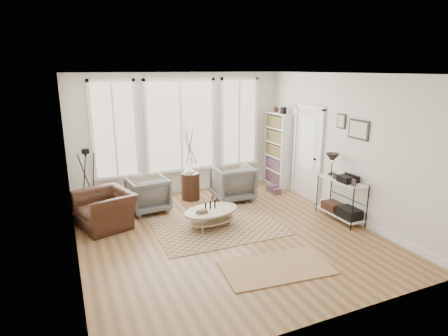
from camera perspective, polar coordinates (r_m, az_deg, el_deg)
name	(u,v)px	position (r m, az deg, el deg)	size (l,w,h in m)	color
room	(228,159)	(6.65, 0.57, 1.38)	(5.50, 5.54, 2.90)	olive
bay_window	(181,128)	(9.08, -6.58, 6.13)	(4.14, 0.12, 2.24)	tan
door	(307,151)	(8.93, 12.61, 2.56)	(0.09, 1.06, 2.22)	silver
bookcase	(278,150)	(9.76, 8.21, 2.80)	(0.31, 0.85, 2.06)	white
low_shelf	(341,196)	(7.89, 17.40, -4.02)	(0.38, 1.08, 1.30)	white
wall_art	(354,127)	(7.73, 19.18, 5.88)	(0.04, 0.88, 0.44)	black
rug_main	(218,226)	(7.38, -0.96, -8.87)	(2.41, 1.81, 0.01)	brown
rug_runner	(276,267)	(6.03, 7.94, -14.75)	(1.66, 0.92, 0.01)	brown
coffee_table	(211,214)	(7.26, -2.01, -6.95)	(1.25, 0.93, 0.52)	tan
armchair_left	(148,194)	(8.20, -11.55, -3.93)	(0.80, 0.82, 0.75)	slate
armchair_right	(232,183)	(8.72, 1.30, -2.23)	(0.87, 0.90, 0.82)	slate
side_table	(190,164)	(8.64, -5.21, 0.65)	(0.43, 0.43, 1.79)	#351D12
vase	(189,171)	(8.48, -5.35, -0.40)	(0.21, 0.21, 0.22)	silver
accent_chair	(105,209)	(7.63, -17.63, -6.03)	(0.93, 1.06, 0.69)	#351D12
tripod_camera	(88,184)	(8.35, -19.96, -2.28)	(0.49, 0.49, 1.39)	black
book_stack_near	(272,188)	(9.44, 7.39, -3.06)	(0.21, 0.27, 0.17)	brown
book_stack_far	(276,191)	(9.29, 7.96, -3.46)	(0.18, 0.22, 0.14)	brown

